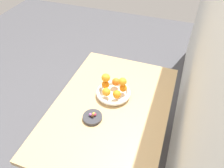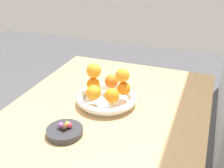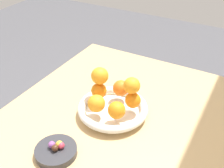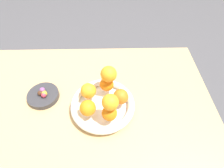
{
  "view_description": "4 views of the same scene",
  "coord_description": "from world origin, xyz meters",
  "px_view_note": "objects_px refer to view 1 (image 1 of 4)",
  "views": [
    {
      "loc": [
        0.92,
        0.33,
        1.84
      ],
      "look_at": [
        -0.1,
        -0.02,
        0.85
      ],
      "focal_mm": 35.0,
      "sensor_mm": 36.0,
      "label": 1
    },
    {
      "loc": [
        0.8,
        0.35,
        1.31
      ],
      "look_at": [
        -0.1,
        0.01,
        0.84
      ],
      "focal_mm": 45.0,
      "sensor_mm": 36.0,
      "label": 2
    },
    {
      "loc": [
        0.55,
        0.35,
        1.37
      ],
      "look_at": [
        -0.14,
        -0.04,
        0.84
      ],
      "focal_mm": 45.0,
      "sensor_mm": 36.0,
      "label": 3
    },
    {
      "loc": [
        -0.14,
        0.35,
        1.32
      ],
      "look_at": [
        -0.15,
        -0.05,
        0.85
      ],
      "focal_mm": 28.0,
      "sensor_mm": 36.0,
      "label": 4
    }
  ],
  "objects_px": {
    "candy_ball_1": "(94,114)",
    "candy_ball_4": "(92,116)",
    "orange_3": "(116,82)",
    "orange_5": "(123,82)",
    "orange_0": "(106,92)",
    "candy_ball_2": "(95,114)",
    "dining_table": "(111,115)",
    "candy_ball_3": "(93,115)",
    "orange_1": "(117,94)",
    "orange_2": "(123,88)",
    "candy_dish": "(92,117)",
    "fruit_bowl": "(113,93)",
    "orange_4": "(105,85)",
    "orange_6": "(106,78)",
    "candy_ball_0": "(91,115)",
    "candy_ball_5": "(90,115)"
  },
  "relations": [
    {
      "from": "candy_ball_1",
      "to": "candy_ball_4",
      "type": "relative_size",
      "value": 1.08
    },
    {
      "from": "orange_0",
      "to": "candy_dish",
      "type": "bearing_deg",
      "value": -7.29
    },
    {
      "from": "orange_1",
      "to": "candy_ball_2",
      "type": "bearing_deg",
      "value": -25.24
    },
    {
      "from": "orange_1",
      "to": "orange_4",
      "type": "height_order",
      "value": "orange_1"
    },
    {
      "from": "fruit_bowl",
      "to": "candy_ball_1",
      "type": "distance_m",
      "value": 0.23
    },
    {
      "from": "dining_table",
      "to": "candy_ball_3",
      "type": "relative_size",
      "value": 72.55
    },
    {
      "from": "candy_dish",
      "to": "orange_6",
      "type": "distance_m",
      "value": 0.29
    },
    {
      "from": "orange_3",
      "to": "orange_5",
      "type": "bearing_deg",
      "value": 57.28
    },
    {
      "from": "candy_dish",
      "to": "orange_0",
      "type": "relative_size",
      "value": 2.11
    },
    {
      "from": "orange_0",
      "to": "candy_ball_0",
      "type": "distance_m",
      "value": 0.19
    },
    {
      "from": "dining_table",
      "to": "candy_ball_0",
      "type": "xyz_separation_m",
      "value": [
        0.13,
        -0.09,
        0.12
      ]
    },
    {
      "from": "orange_0",
      "to": "orange_6",
      "type": "relative_size",
      "value": 0.98
    },
    {
      "from": "candy_ball_1",
      "to": "fruit_bowl",
      "type": "bearing_deg",
      "value": 167.44
    },
    {
      "from": "orange_2",
      "to": "candy_ball_1",
      "type": "height_order",
      "value": "orange_2"
    },
    {
      "from": "fruit_bowl",
      "to": "orange_0",
      "type": "distance_m",
      "value": 0.08
    },
    {
      "from": "orange_0",
      "to": "orange_4",
      "type": "distance_m",
      "value": 0.08
    },
    {
      "from": "orange_0",
      "to": "orange_1",
      "type": "relative_size",
      "value": 1.03
    },
    {
      "from": "candy_ball_2",
      "to": "orange_5",
      "type": "bearing_deg",
      "value": 159.09
    },
    {
      "from": "candy_ball_0",
      "to": "candy_ball_3",
      "type": "distance_m",
      "value": 0.01
    },
    {
      "from": "candy_dish",
      "to": "candy_ball_0",
      "type": "bearing_deg",
      "value": -100.8
    },
    {
      "from": "candy_dish",
      "to": "orange_2",
      "type": "distance_m",
      "value": 0.3
    },
    {
      "from": "dining_table",
      "to": "candy_ball_2",
      "type": "bearing_deg",
      "value": -27.29
    },
    {
      "from": "fruit_bowl",
      "to": "candy_ball_4",
      "type": "distance_m",
      "value": 0.25
    },
    {
      "from": "orange_2",
      "to": "candy_ball_4",
      "type": "bearing_deg",
      "value": -23.19
    },
    {
      "from": "orange_2",
      "to": "candy_ball_3",
      "type": "bearing_deg",
      "value": -23.85
    },
    {
      "from": "candy_ball_5",
      "to": "fruit_bowl",
      "type": "bearing_deg",
      "value": 164.04
    },
    {
      "from": "orange_2",
      "to": "candy_ball_3",
      "type": "distance_m",
      "value": 0.29
    },
    {
      "from": "candy_ball_2",
      "to": "candy_ball_4",
      "type": "distance_m",
      "value": 0.02
    },
    {
      "from": "orange_1",
      "to": "candy_dish",
      "type": "bearing_deg",
      "value": -27.07
    },
    {
      "from": "orange_5",
      "to": "fruit_bowl",
      "type": "bearing_deg",
      "value": -62.61
    },
    {
      "from": "orange_3",
      "to": "candy_ball_5",
      "type": "xyz_separation_m",
      "value": [
        0.31,
        -0.06,
        -0.04
      ]
    },
    {
      "from": "orange_4",
      "to": "candy_ball_3",
      "type": "xyz_separation_m",
      "value": [
        0.26,
        0.01,
        -0.04
      ]
    },
    {
      "from": "orange_4",
      "to": "candy_ball_4",
      "type": "bearing_deg",
      "value": 2.37
    },
    {
      "from": "candy_ball_4",
      "to": "candy_ball_1",
      "type": "bearing_deg",
      "value": 171.12
    },
    {
      "from": "candy_ball_5",
      "to": "candy_dish",
      "type": "bearing_deg",
      "value": 91.88
    },
    {
      "from": "orange_6",
      "to": "candy_ball_0",
      "type": "relative_size",
      "value": 3.49
    },
    {
      "from": "candy_ball_5",
      "to": "orange_4",
      "type": "bearing_deg",
      "value": 179.03
    },
    {
      "from": "orange_2",
      "to": "candy_ball_5",
      "type": "relative_size",
      "value": 2.49
    },
    {
      "from": "orange_1",
      "to": "candy_ball_4",
      "type": "relative_size",
      "value": 2.84
    },
    {
      "from": "orange_2",
      "to": "orange_5",
      "type": "xyz_separation_m",
      "value": [
        -0.0,
        -0.01,
        0.05
      ]
    },
    {
      "from": "orange_3",
      "to": "orange_4",
      "type": "xyz_separation_m",
      "value": [
        0.05,
        -0.06,
        -0.0
      ]
    },
    {
      "from": "candy_dish",
      "to": "candy_ball_1",
      "type": "relative_size",
      "value": 5.73
    },
    {
      "from": "orange_6",
      "to": "candy_ball_1",
      "type": "bearing_deg",
      "value": 2.99
    },
    {
      "from": "candy_ball_1",
      "to": "candy_ball_4",
      "type": "bearing_deg",
      "value": -8.88
    },
    {
      "from": "orange_5",
      "to": "candy_ball_1",
      "type": "bearing_deg",
      "value": -22.34
    },
    {
      "from": "candy_ball_1",
      "to": "candy_ball_0",
      "type": "bearing_deg",
      "value": -59.32
    },
    {
      "from": "orange_5",
      "to": "orange_0",
      "type": "bearing_deg",
      "value": -47.43
    },
    {
      "from": "orange_6",
      "to": "dining_table",
      "type": "bearing_deg",
      "value": 31.34
    },
    {
      "from": "orange_0",
      "to": "candy_ball_0",
      "type": "height_order",
      "value": "orange_0"
    },
    {
      "from": "candy_ball_0",
      "to": "candy_ball_1",
      "type": "height_order",
      "value": "candy_ball_1"
    }
  ]
}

